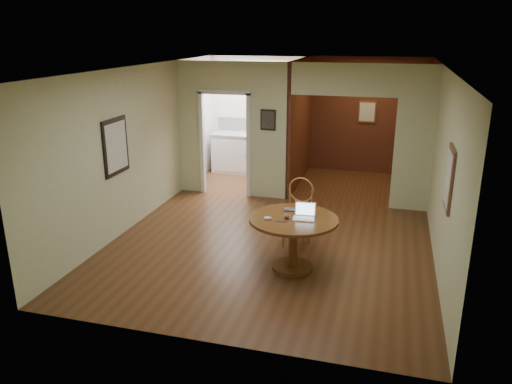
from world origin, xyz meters
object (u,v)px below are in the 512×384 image
(open_laptop, at_px, (304,214))
(chair, at_px, (299,208))
(dining_table, at_px, (293,231))
(closed_laptop, at_px, (295,211))

(open_laptop, bearing_deg, chair, 100.11)
(dining_table, distance_m, open_laptop, 0.30)
(chair, distance_m, closed_laptop, 0.69)
(chair, bearing_deg, closed_laptop, -76.49)
(open_laptop, height_order, closed_laptop, open_laptop)
(chair, bearing_deg, open_laptop, -66.44)
(dining_table, xyz_separation_m, chair, (-0.10, 0.90, 0.02))
(dining_table, xyz_separation_m, closed_laptop, (-0.03, 0.25, 0.21))
(chair, bearing_deg, dining_table, -75.93)
(closed_laptop, bearing_deg, chair, 89.78)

